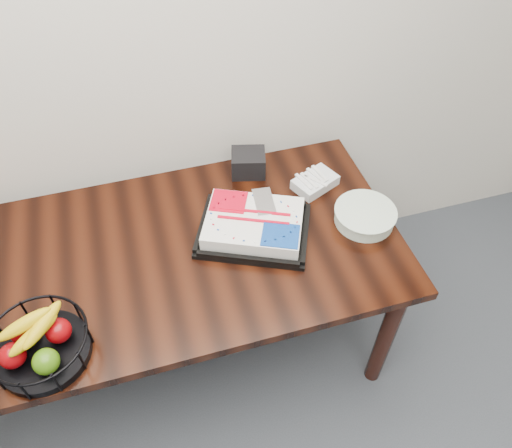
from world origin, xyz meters
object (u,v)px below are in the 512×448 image
object	(u,v)px
table	(167,267)
cake_tray	(254,225)
fruit_basket	(39,343)
napkin_box	(248,163)
plate_stack	(365,216)

from	to	relation	value
table	cake_tray	distance (m)	0.38
fruit_basket	napkin_box	world-z (taller)	fruit_basket
fruit_basket	plate_stack	bearing A→B (deg)	11.28
plate_stack	napkin_box	world-z (taller)	napkin_box
fruit_basket	plate_stack	distance (m)	1.24
table	napkin_box	xyz separation A→B (m)	(0.43, 0.35, 0.14)
table	fruit_basket	world-z (taller)	fruit_basket
cake_tray	plate_stack	bearing A→B (deg)	-8.69
cake_tray	napkin_box	xyz separation A→B (m)	(0.08, 0.34, 0.01)
fruit_basket	plate_stack	size ratio (longest dim) A/B	1.28
table	napkin_box	size ratio (longest dim) A/B	12.62
table	napkin_box	distance (m)	0.57
plate_stack	napkin_box	xyz separation A→B (m)	(-0.36, 0.41, 0.02)
cake_tray	fruit_basket	bearing A→B (deg)	-158.44
table	cake_tray	size ratio (longest dim) A/B	3.49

